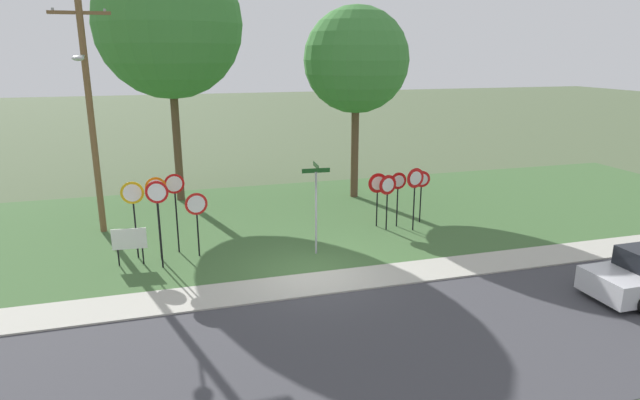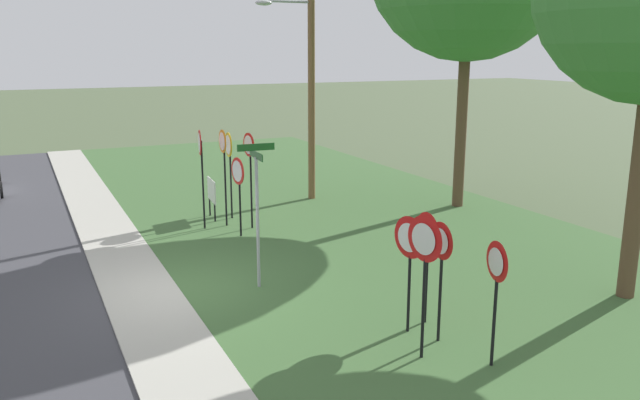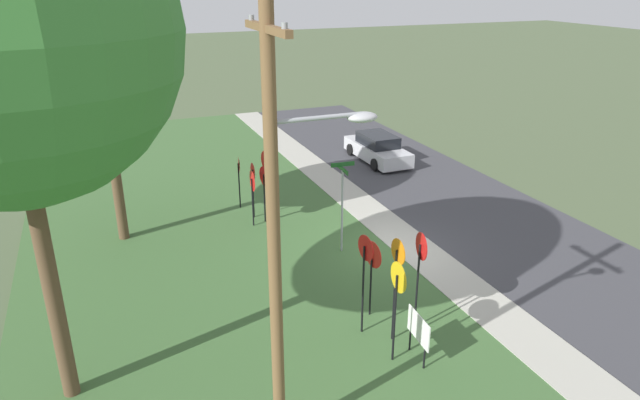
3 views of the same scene
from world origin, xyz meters
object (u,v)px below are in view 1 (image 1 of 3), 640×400
stop_sign_far_center (175,196)px  oak_tree_right (356,60)px  oak_tree_left (169,25)px  notice_board (129,241)px  stop_sign_far_right (197,211)px  utility_pole (89,104)px  street_name_post (316,201)px  yield_sign_far_left (378,187)px  yield_sign_center (422,185)px  stop_sign_near_left (158,205)px  yield_sign_near_right (398,187)px  yield_sign_near_left (415,184)px  stop_sign_near_right (157,201)px  yield_sign_far_right (388,189)px  stop_sign_far_left (133,203)px

stop_sign_far_center → oak_tree_right: oak_tree_right is taller
oak_tree_left → notice_board: bearing=-103.5°
stop_sign_far_right → utility_pole: 6.02m
notice_board → oak_tree_right: size_ratio=0.14×
street_name_post → yield_sign_far_left: bearing=38.5°
yield_sign_far_left → notice_board: size_ratio=1.75×
yield_sign_center → notice_board: size_ratio=1.73×
stop_sign_near_left → yield_sign_near_right: (9.09, 1.80, -0.47)m
stop_sign_far_right → oak_tree_left: oak_tree_left is taller
yield_sign_near_left → yield_sign_near_right: yield_sign_near_left is taller
stop_sign_near_left → stop_sign_near_right: stop_sign_near_left is taller
yield_sign_center → yield_sign_far_left: bearing=-168.8°
stop_sign_far_right → street_name_post: bearing=-19.6°
yield_sign_far_left → yield_sign_far_right: yield_sign_far_right is taller
stop_sign_near_left → stop_sign_far_center: 1.40m
oak_tree_right → stop_sign_far_right: bearing=-142.4°
stop_sign_near_left → stop_sign_far_right: stop_sign_near_left is taller
stop_sign_near_left → yield_sign_far_right: stop_sign_near_left is taller
yield_sign_near_left → yield_sign_far_left: yield_sign_near_left is taller
notice_board → oak_tree_left: (1.90, 7.93, 7.11)m
stop_sign_near_right → yield_sign_near_left: stop_sign_near_right is taller
yield_sign_near_left → yield_sign_near_right: (-0.41, 0.64, -0.24)m
stop_sign_far_center → yield_sign_center: (9.68, 0.78, -0.44)m
street_name_post → utility_pole: 9.17m
stop_sign_far_center → yield_sign_near_right: (8.53, 0.53, -0.39)m
yield_sign_far_left → oak_tree_left: oak_tree_left is taller
yield_sign_near_right → utility_pole: 12.04m
yield_sign_near_left → utility_pole: 12.52m
stop_sign_far_left → notice_board: size_ratio=2.15×
stop_sign_near_right → notice_board: (-0.96, -0.13, -1.24)m
yield_sign_far_right → yield_sign_near_right: bearing=15.2°
street_name_post → stop_sign_far_center: bearing=166.4°
stop_sign_far_center → notice_board: (-1.55, -0.72, -1.20)m
stop_sign_far_right → stop_sign_far_center: bearing=131.7°
stop_sign_far_center → yield_sign_center: size_ratio=1.30×
stop_sign_near_left → yield_sign_near_left: (9.50, 1.16, -0.23)m
yield_sign_center → stop_sign_near_right: bearing=-161.6°
utility_pole → yield_sign_far_right: bearing=-15.0°
stop_sign_near_left → stop_sign_far_right: 1.49m
stop_sign_far_left → yield_sign_far_right: stop_sign_far_left is taller
stop_sign_far_right → street_name_post: 4.03m
yield_sign_near_right → street_name_post: (-3.94, -1.96, 0.24)m
stop_sign_far_right → yield_sign_center: 9.12m
yield_sign_near_left → oak_tree_left: 12.81m
stop_sign_near_left → oak_tree_left: oak_tree_left is taller
yield_sign_far_left → utility_pole: bearing=168.4°
stop_sign_far_left → stop_sign_far_right: bearing=-8.6°
utility_pole → stop_sign_near_left: bearing=-63.4°
stop_sign_near_right → yield_sign_near_right: 9.20m
yield_sign_near_left → yield_sign_far_left: (-1.18, 0.88, -0.26)m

